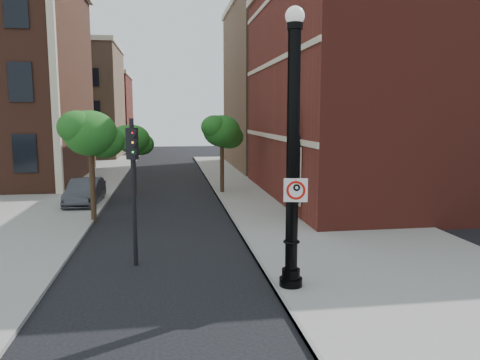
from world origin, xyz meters
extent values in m
plane|color=black|center=(0.00, 0.00, 0.00)|extent=(120.00, 120.00, 0.00)
cube|color=gray|center=(6.00, 10.00, 0.06)|extent=(8.00, 60.00, 0.12)
cube|color=gray|center=(-9.00, 18.00, 0.06)|extent=(10.00, 50.00, 0.12)
cube|color=gray|center=(2.05, 10.00, 0.07)|extent=(0.10, 60.00, 0.14)
cube|color=maroon|center=(16.00, 14.00, 6.00)|extent=(22.00, 16.00, 12.00)
cube|color=black|center=(4.96, 9.00, 2.00)|extent=(0.08, 1.40, 2.40)
cube|color=beige|center=(4.97, 14.00, 3.50)|extent=(0.06, 16.00, 0.25)
cube|color=beige|center=(4.97, 14.00, 7.50)|extent=(0.06, 16.00, 0.25)
cube|color=beige|center=(-7.00, 17.00, 7.00)|extent=(0.40, 0.40, 14.00)
cube|color=#8F6B4E|center=(-12.00, 44.00, 6.00)|extent=(12.00, 12.00, 12.00)
cube|color=maroon|center=(-12.00, 58.00, 5.00)|extent=(12.00, 12.00, 10.00)
cube|color=#8F6B4E|center=(16.00, 30.00, 7.00)|extent=(22.00, 14.00, 14.00)
cylinder|color=black|center=(2.48, 0.52, 0.17)|extent=(0.62, 0.62, 0.33)
cylinder|color=black|center=(2.48, 0.52, 0.44)|extent=(0.49, 0.49, 0.28)
cylinder|color=black|center=(2.48, 0.52, 3.56)|extent=(0.33, 0.33, 6.44)
torus|color=black|center=(2.48, 0.52, 1.33)|extent=(0.44, 0.44, 0.07)
cylinder|color=black|center=(2.48, 0.52, 6.87)|extent=(0.40, 0.40, 0.17)
sphere|color=silver|center=(2.48, 0.52, 7.11)|extent=(0.49, 0.49, 0.49)
cube|color=white|center=(2.52, 0.34, 2.75)|extent=(0.61, 0.16, 0.62)
cube|color=black|center=(2.52, 0.34, 3.03)|extent=(0.60, 0.14, 0.05)
cube|color=black|center=(2.52, 0.34, 2.47)|extent=(0.60, 0.14, 0.05)
cube|color=black|center=(2.24, 0.40, 2.75)|extent=(0.05, 0.02, 0.62)
cube|color=black|center=(2.80, 0.28, 2.75)|extent=(0.05, 0.02, 0.62)
torus|color=red|center=(2.52, 0.34, 2.75)|extent=(0.50, 0.17, 0.49)
cube|color=red|center=(2.52, 0.34, 2.75)|extent=(0.34, 0.09, 0.35)
cube|color=black|center=(2.47, 0.35, 2.75)|extent=(0.06, 0.02, 0.29)
torus|color=black|center=(2.55, 0.33, 2.82)|extent=(0.20, 0.10, 0.19)
cylinder|color=black|center=(2.52, 0.34, 3.03)|extent=(0.03, 0.03, 0.03)
imported|color=#333339|center=(-5.05, 13.81, 0.69)|extent=(1.61, 4.26, 1.39)
cylinder|color=black|center=(-1.78, 3.29, 2.29)|extent=(0.13, 0.13, 4.57)
cube|color=black|center=(-1.78, 3.29, 3.81)|extent=(0.37, 0.36, 0.95)
sphere|color=#E50505|center=(-1.72, 3.15, 4.14)|extent=(0.17, 0.17, 0.17)
sphere|color=#FF8C00|center=(-1.72, 3.15, 3.86)|extent=(0.17, 0.17, 0.17)
sphere|color=#00E519|center=(-1.72, 3.15, 3.57)|extent=(0.17, 0.17, 0.17)
cylinder|color=black|center=(4.73, 9.01, 2.69)|extent=(0.16, 0.16, 5.39)
cube|color=black|center=(4.73, 9.01, 4.49)|extent=(0.43, 0.42, 1.12)
sphere|color=#E50505|center=(4.80, 8.84, 4.88)|extent=(0.20, 0.20, 0.20)
sphere|color=#FF8C00|center=(4.80, 8.84, 4.55)|extent=(0.20, 0.20, 0.20)
sphere|color=#00E519|center=(4.80, 8.84, 4.21)|extent=(0.20, 0.20, 0.20)
cylinder|color=#999999|center=(4.80, 8.30, 2.32)|extent=(0.09, 0.09, 4.65)
cylinder|color=#342115|center=(-4.00, 9.66, 1.82)|extent=(0.24, 0.24, 3.64)
ellipsoid|color=#185115|center=(-4.00, 9.66, 3.90)|extent=(2.29, 2.29, 1.94)
ellipsoid|color=#185115|center=(-3.48, 10.08, 3.53)|extent=(1.77, 1.77, 1.50)
ellipsoid|color=#185115|center=(-4.47, 9.35, 4.16)|extent=(1.66, 1.66, 1.41)
cylinder|color=#342115|center=(-2.70, 16.28, 1.54)|extent=(0.24, 0.24, 3.07)
ellipsoid|color=#185115|center=(-2.70, 16.28, 3.29)|extent=(1.93, 1.93, 1.64)
ellipsoid|color=#185115|center=(-2.26, 16.63, 2.99)|extent=(1.49, 1.49, 1.27)
ellipsoid|color=#185115|center=(-3.09, 16.01, 3.51)|extent=(1.41, 1.41, 1.19)
cylinder|color=#342115|center=(2.42, 16.21, 1.74)|extent=(0.24, 0.24, 3.49)
ellipsoid|color=#185115|center=(2.42, 16.21, 3.74)|extent=(2.19, 2.19, 1.86)
ellipsoid|color=#185115|center=(2.92, 16.61, 3.39)|extent=(1.69, 1.69, 1.44)
ellipsoid|color=#185115|center=(1.97, 15.91, 3.99)|extent=(1.60, 1.60, 1.36)
camera|label=1|loc=(-0.70, -11.20, 4.67)|focal=35.00mm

